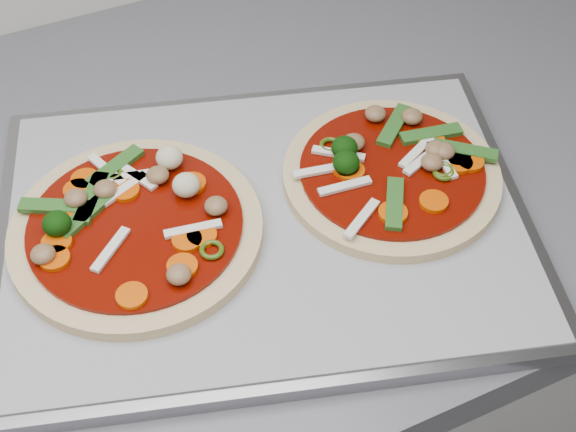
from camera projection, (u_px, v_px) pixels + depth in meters
name	position (u px, v px, depth m)	size (l,w,h in m)	color
base_cabinet	(481.00, 313.00, 1.21)	(3.60, 0.60, 0.86)	#B9B9B7
countertop	(556.00, 77.00, 0.87)	(3.60, 0.60, 0.04)	slate
baking_tray	(265.00, 224.00, 0.70)	(0.46, 0.34, 0.01)	gray
parchment	(265.00, 218.00, 0.69)	(0.44, 0.32, 0.00)	#99989E
pizza_left	(135.00, 226.00, 0.67)	(0.23, 0.23, 0.04)	#EACE8C
pizza_right	(392.00, 171.00, 0.71)	(0.27, 0.27, 0.03)	#EACE8C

